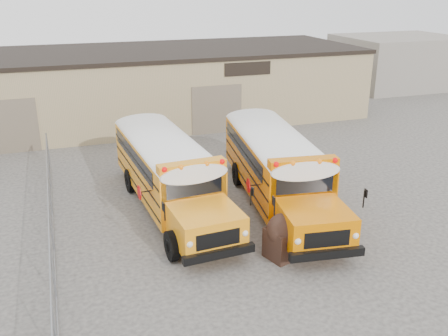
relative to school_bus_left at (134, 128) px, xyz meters
name	(u,v)px	position (x,y,z in m)	size (l,w,h in m)	color
ground	(243,264)	(1.65, -11.63, -1.74)	(120.00, 120.00, 0.00)	#3F3D39
warehouse	(137,85)	(1.65, 8.36, 0.63)	(30.20, 10.20, 4.67)	#908359
chainlink_fence	(51,228)	(-4.35, -8.63, -0.84)	(0.07, 18.07, 1.81)	gray
distant_building_right	(398,61)	(25.65, 12.37, 0.46)	(10.00, 8.00, 4.40)	gray
school_bus_left	(134,128)	(0.00, 0.00, 0.00)	(3.27, 10.43, 3.01)	orange
school_bus_right	(243,123)	(5.70, -1.01, 0.04)	(4.01, 10.76, 3.08)	orange
tarp_bundle	(284,235)	(3.12, -11.62, -0.91)	(1.32, 1.24, 1.62)	black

